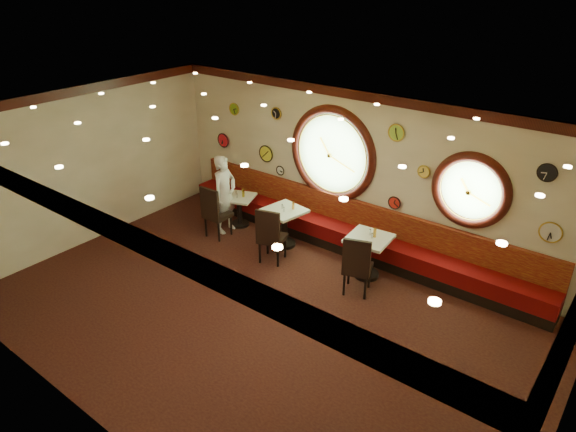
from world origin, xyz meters
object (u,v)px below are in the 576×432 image
object	(u,v)px
table_c	(368,252)
condiment_c_salt	(370,232)
condiment_b_bottle	(293,206)
table_b	(284,223)
waiter	(225,194)
condiment_a_bottle	(243,193)
chair_a	(214,209)
chair_c	(357,263)
condiment_a_pepper	(237,196)
condiment_b_pepper	(284,209)
table_a	(239,207)
chair_b	(270,233)
condiment_c_bottle	(375,233)
condiment_c_pepper	(372,236)
condiment_b_salt	(282,206)
condiment_a_salt	(236,193)

from	to	relation	value
table_c	condiment_c_salt	world-z (taller)	condiment_c_salt
condiment_c_salt	condiment_b_bottle	xyz separation A→B (m)	(-1.78, 0.03, 0.02)
table_b	waiter	world-z (taller)	waiter
condiment_a_bottle	chair_a	bearing A→B (deg)	-98.76
chair_c	waiter	distance (m)	3.52
condiment_a_pepper	condiment_b_pepper	world-z (taller)	condiment_b_pepper
table_b	condiment_a_bottle	xyz separation A→B (m)	(-1.25, 0.15, 0.28)
table_a	condiment_b_bottle	size ratio (longest dim) A/B	5.11
chair_b	condiment_b_bottle	bearing A→B (deg)	79.36
condiment_c_bottle	waiter	bearing A→B (deg)	-174.50
condiment_c_pepper	condiment_a_pepper	bearing A→B (deg)	179.80
table_b	condiment_b_bottle	world-z (taller)	condiment_b_bottle
chair_b	condiment_b_salt	size ratio (longest dim) A/B	7.65
chair_a	condiment_c_pepper	xyz separation A→B (m)	(3.36, 0.65, 0.21)
chair_c	condiment_b_pepper	distance (m)	2.11
condiment_b_salt	condiment_c_bottle	bearing A→B (deg)	1.95
condiment_a_salt	chair_c	bearing A→B (deg)	-12.33
table_b	chair_c	distance (m)	2.18
table_b	condiment_b_bottle	xyz separation A→B (m)	(0.13, 0.12, 0.38)
waiter	chair_c	bearing A→B (deg)	-99.90
chair_a	condiment_b_pepper	xyz separation A→B (m)	(1.43, 0.55, 0.20)
chair_c	condiment_c_bottle	xyz separation A→B (m)	(-0.07, 0.71, 0.26)
table_a	condiment_b_salt	bearing A→B (deg)	-4.31
condiment_b_salt	condiment_b_pepper	size ratio (longest dim) A/B	0.97
table_c	chair_c	world-z (taller)	chair_c
chair_a	chair_b	size ratio (longest dim) A/B	1.00
condiment_a_pepper	condiment_b_bottle	size ratio (longest dim) A/B	0.63
condiment_a_salt	condiment_c_bottle	world-z (taller)	condiment_c_bottle
condiment_b_pepper	waiter	size ratio (longest dim) A/B	0.06
condiment_a_salt	waiter	world-z (taller)	waiter
table_a	table_c	bearing A→B (deg)	-1.60
chair_c	condiment_b_bottle	world-z (taller)	chair_c
condiment_a_salt	condiment_a_bottle	distance (m)	0.20
chair_b	chair_c	size ratio (longest dim) A/B	1.01
table_b	waiter	distance (m)	1.47
table_b	chair_b	distance (m)	0.76
condiment_b_pepper	condiment_c_pepper	bearing A→B (deg)	2.87
table_a	table_c	world-z (taller)	table_c
table_b	condiment_c_salt	world-z (taller)	condiment_c_salt
table_a	chair_c	world-z (taller)	chair_c
table_a	table_b	bearing A→B (deg)	-4.50
chair_b	condiment_a_pepper	distance (m)	1.70
table_b	condiment_a_pepper	bearing A→B (deg)	178.90
condiment_c_salt	condiment_b_pepper	bearing A→B (deg)	-174.52
table_a	table_b	distance (m)	1.35
table_c	waiter	bearing A→B (deg)	-175.49
table_a	condiment_a_bottle	bearing A→B (deg)	28.16
chair_a	condiment_b_salt	world-z (taller)	chair_a
condiment_b_pepper	waiter	world-z (taller)	waiter
condiment_b_salt	condiment_a_bottle	distance (m)	1.20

